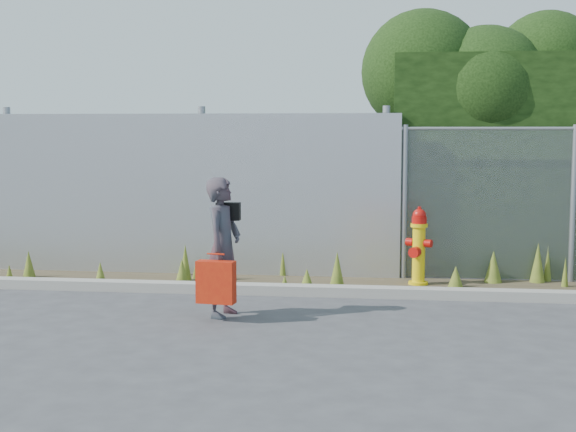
{
  "coord_description": "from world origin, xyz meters",
  "views": [
    {
      "loc": [
        0.83,
        -7.64,
        1.98
      ],
      "look_at": [
        -0.3,
        1.4,
        1.0
      ],
      "focal_mm": 50.0,
      "sensor_mm": 36.0,
      "label": 1
    }
  ],
  "objects": [
    {
      "name": "curb",
      "position": [
        0.0,
        1.8,
        0.06
      ],
      "size": [
        16.0,
        0.22,
        0.12
      ],
      "primitive_type": "cube",
      "color": "gray",
      "rests_on": "ground"
    },
    {
      "name": "woman",
      "position": [
        -0.9,
        0.63,
        0.74
      ],
      "size": [
        0.46,
        0.6,
        1.48
      ],
      "primitive_type": "imported",
      "rotation": [
        0.0,
        0.0,
        1.36
      ],
      "color": "#0D4E57",
      "rests_on": "ground"
    },
    {
      "name": "fire_hydrant",
      "position": [
        1.23,
        2.56,
        0.49
      ],
      "size": [
        0.34,
        0.3,
        1.02
      ],
      "rotation": [
        0.0,
        0.0,
        -0.43
      ],
      "color": "yellow",
      "rests_on": "ground"
    },
    {
      "name": "black_shoulder_bag",
      "position": [
        -0.86,
        0.73,
        1.11
      ],
      "size": [
        0.25,
        0.11,
        0.19
      ],
      "rotation": [
        0.0,
        0.0,
        -0.01
      ],
      "color": "black"
    },
    {
      "name": "ground",
      "position": [
        0.0,
        0.0,
        0.0
      ],
      "size": [
        80.0,
        80.0,
        0.0
      ],
      "primitive_type": "plane",
      "color": "#3B3B3E",
      "rests_on": "ground"
    },
    {
      "name": "red_tote_bag",
      "position": [
        -0.92,
        0.34,
        0.42
      ],
      "size": [
        0.4,
        0.15,
        0.52
      ],
      "rotation": [
        0.0,
        0.0,
        -0.13
      ],
      "color": "#B1190A"
    },
    {
      "name": "weed_strip",
      "position": [
        -1.38,
        2.5,
        0.14
      ],
      "size": [
        16.0,
        1.27,
        0.55
      ],
      "color": "#3F3524",
      "rests_on": "ground"
    },
    {
      "name": "corrugated_fence",
      "position": [
        -3.25,
        3.01,
        1.1
      ],
      "size": [
        8.5,
        0.21,
        2.3
      ],
      "color": "#A6A8AD",
      "rests_on": "ground"
    }
  ]
}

